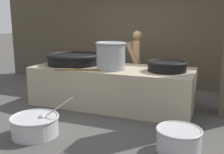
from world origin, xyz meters
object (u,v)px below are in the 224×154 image
at_px(stock_pot, 111,55).
at_px(cook, 136,61).
at_px(giant_wok_near, 74,58).
at_px(giant_wok_far, 167,66).
at_px(prep_bowl_vegetables, 35,125).
at_px(prep_bowl_meat, 179,139).

xyz_separation_m(stock_pot, cook, (0.20, 1.24, -0.28)).
xyz_separation_m(giant_wok_near, giant_wok_far, (2.20, -0.06, -0.03)).
distance_m(giant_wok_near, prep_bowl_vegetables, 2.24).
distance_m(giant_wok_far, prep_bowl_meat, 1.91).
xyz_separation_m(giant_wok_far, stock_pot, (-1.14, -0.24, 0.19)).
height_order(giant_wok_near, prep_bowl_vegetables, giant_wok_near).
bearing_deg(giant_wok_near, giant_wok_far, -1.60).
xyz_separation_m(stock_pot, prep_bowl_vegetables, (-0.65, -1.75, -0.98)).
relative_size(giant_wok_near, cook, 0.78).
bearing_deg(cook, giant_wok_near, 25.92).
bearing_deg(cook, prep_bowl_meat, 107.67).
bearing_deg(stock_pot, giant_wok_near, 164.25).
distance_m(cook, prep_bowl_vegetables, 3.18).
xyz_separation_m(giant_wok_near, prep_bowl_meat, (2.70, -1.73, -0.81)).
bearing_deg(prep_bowl_vegetables, prep_bowl_meat, 7.88).
relative_size(cook, prep_bowl_vegetables, 1.63).
xyz_separation_m(cook, prep_bowl_vegetables, (-0.85, -2.98, -0.70)).
bearing_deg(stock_pot, cook, 81.02).
relative_size(stock_pot, prep_bowl_meat, 0.97).
xyz_separation_m(giant_wok_near, cook, (1.26, 0.94, -0.12)).
height_order(giant_wok_near, stock_pot, stock_pot).
bearing_deg(giant_wok_near, prep_bowl_meat, -32.61).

